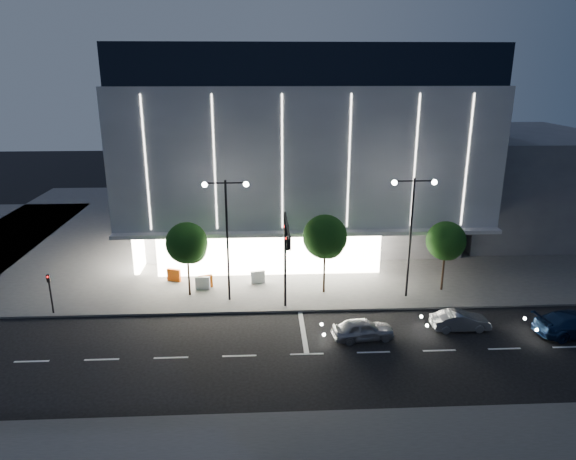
% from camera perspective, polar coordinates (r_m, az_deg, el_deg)
% --- Properties ---
extents(ground, '(160.00, 160.00, 0.00)m').
position_cam_1_polar(ground, '(32.54, -1.72, -12.35)').
color(ground, black).
rests_on(ground, ground).
extents(sidewalk_museum, '(70.00, 40.00, 0.15)m').
position_cam_1_polar(sidewalk_museum, '(54.93, 2.96, 0.39)').
color(sidewalk_museum, '#474747').
rests_on(sidewalk_museum, ground).
extents(museum, '(30.00, 25.80, 18.00)m').
position_cam_1_polar(museum, '(51.13, 1.02, 9.69)').
color(museum, '#4C4C51').
rests_on(museum, ground).
extents(annex_building, '(16.00, 20.00, 10.00)m').
position_cam_1_polar(annex_building, '(59.62, 23.64, 5.18)').
color(annex_building, '#4C4C51').
rests_on(annex_building, ground).
extents(traffic_mast, '(0.33, 5.89, 7.07)m').
position_cam_1_polar(traffic_mast, '(33.52, -0.21, -1.96)').
color(traffic_mast, black).
rests_on(traffic_mast, ground).
extents(street_lamp_west, '(3.16, 0.36, 9.00)m').
position_cam_1_polar(street_lamp_west, '(35.82, -6.82, 0.76)').
color(street_lamp_west, black).
rests_on(street_lamp_west, ground).
extents(street_lamp_east, '(3.16, 0.36, 9.00)m').
position_cam_1_polar(street_lamp_east, '(37.23, 13.57, 1.03)').
color(street_lamp_east, black).
rests_on(street_lamp_east, ground).
extents(ped_signal_far, '(0.22, 0.24, 3.00)m').
position_cam_1_polar(ped_signal_far, '(38.56, -24.92, -6.01)').
color(ped_signal_far, black).
rests_on(ped_signal_far, ground).
extents(tree_left, '(3.02, 3.02, 5.72)m').
position_cam_1_polar(tree_left, '(37.69, -11.13, -1.67)').
color(tree_left, black).
rests_on(tree_left, ground).
extents(tree_mid, '(3.25, 3.25, 6.15)m').
position_cam_1_polar(tree_mid, '(37.46, 4.16, -1.01)').
color(tree_mid, black).
rests_on(tree_mid, ground).
extents(tree_right, '(2.91, 2.91, 5.51)m').
position_cam_1_polar(tree_right, '(39.70, 17.15, -1.38)').
color(tree_right, black).
rests_on(tree_right, ground).
extents(car_lead, '(4.04, 2.00, 1.32)m').
position_cam_1_polar(car_lead, '(32.91, 8.34, -10.86)').
color(car_lead, '#9B9DA2').
rests_on(car_lead, ground).
extents(car_second, '(3.78, 1.40, 1.24)m').
position_cam_1_polar(car_second, '(35.47, 18.58, -9.53)').
color(car_second, gray).
rests_on(car_second, ground).
extents(car_third, '(5.41, 2.67, 1.51)m').
position_cam_1_polar(car_third, '(37.69, 29.28, -9.08)').
color(car_third, navy).
rests_on(car_third, ground).
extents(barrier_a, '(1.12, 0.62, 1.00)m').
position_cam_1_polar(barrier_a, '(41.57, -12.56, -4.91)').
color(barrier_a, '#D94D0C').
rests_on(barrier_a, sidewalk_museum).
extents(barrier_b, '(1.11, 0.31, 1.00)m').
position_cam_1_polar(barrier_b, '(39.69, -9.47, -5.82)').
color(barrier_b, silver).
rests_on(barrier_b, sidewalk_museum).
extents(barrier_c, '(1.12, 0.60, 1.00)m').
position_cam_1_polar(barrier_c, '(39.91, -9.17, -5.67)').
color(barrier_c, '#D0550B').
rests_on(barrier_c, sidewalk_museum).
extents(barrier_d, '(1.13, 0.52, 1.00)m').
position_cam_1_polar(barrier_d, '(40.27, -3.37, -5.24)').
color(barrier_d, white).
rests_on(barrier_d, sidewalk_museum).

